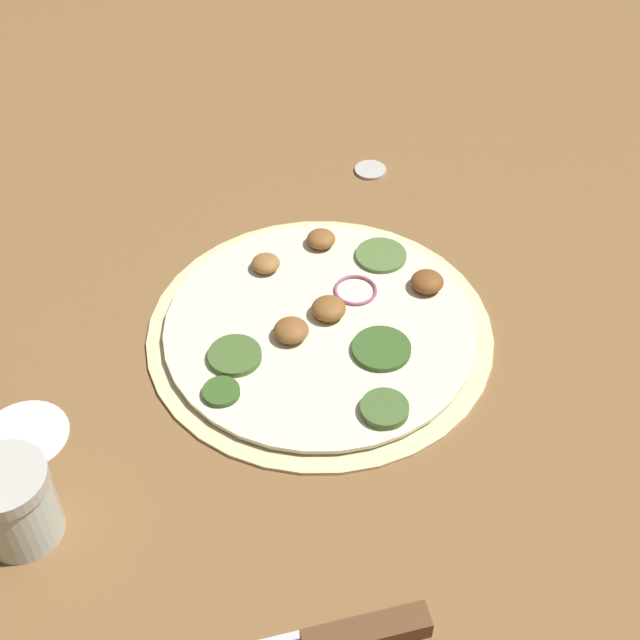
% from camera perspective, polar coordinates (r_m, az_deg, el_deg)
% --- Properties ---
extents(ground_plane, '(3.00, 3.00, 0.00)m').
position_cam_1_polar(ground_plane, '(0.83, 0.00, -0.81)').
color(ground_plane, brown).
extents(pizza, '(0.32, 0.32, 0.03)m').
position_cam_1_polar(pizza, '(0.83, 0.10, -0.44)').
color(pizza, beige).
rests_on(pizza, ground_plane).
extents(spice_jar, '(0.06, 0.06, 0.07)m').
position_cam_1_polar(spice_jar, '(0.71, -19.02, -11.02)').
color(spice_jar, silver).
rests_on(spice_jar, ground_plane).
extents(loose_cap, '(0.04, 0.04, 0.01)m').
position_cam_1_polar(loose_cap, '(1.03, 3.25, 9.64)').
color(loose_cap, beige).
rests_on(loose_cap, ground_plane).
extents(flour_patch, '(0.07, 0.07, 0.00)m').
position_cam_1_polar(flour_patch, '(0.80, -18.40, -6.97)').
color(flour_patch, white).
rests_on(flour_patch, ground_plane).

